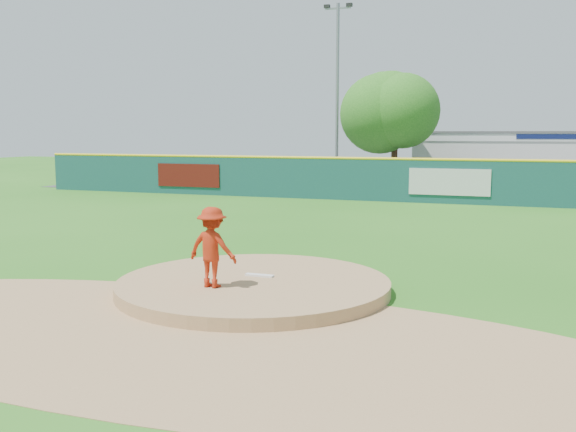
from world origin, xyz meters
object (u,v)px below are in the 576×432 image
(pool_building_grp, at_px, (541,158))
(light_pole_left, at_px, (337,86))
(pitcher, at_px, (212,247))
(van, at_px, (400,180))
(deciduous_tree, at_px, (395,109))
(playground_slide, at_px, (163,173))

(pool_building_grp, bearing_deg, light_pole_left, -157.40)
(pitcher, relative_size, light_pole_left, 0.14)
(van, relative_size, deciduous_tree, 0.70)
(deciduous_tree, xyz_separation_m, light_pole_left, (-4.00, 2.00, 1.50))
(pitcher, height_order, deciduous_tree, deciduous_tree)
(playground_slide, bearing_deg, van, 0.80)
(pitcher, xyz_separation_m, van, (-0.58, 22.77, -0.29))
(pitcher, xyz_separation_m, pool_building_grp, (6.49, 32.84, 0.64))
(pitcher, relative_size, playground_slide, 0.53)
(playground_slide, bearing_deg, light_pole_left, 29.65)
(pitcher, distance_m, light_pole_left, 28.82)
(deciduous_tree, relative_size, light_pole_left, 0.67)
(pitcher, xyz_separation_m, light_pole_left, (-5.51, 27.84, 5.03))
(pitcher, bearing_deg, light_pole_left, -73.80)
(pool_building_grp, bearing_deg, van, -125.11)
(deciduous_tree, height_order, light_pole_left, light_pole_left)
(light_pole_left, bearing_deg, van, -45.85)
(van, xyz_separation_m, playground_slide, (-14.18, -0.20, 0.08))
(playground_slide, height_order, deciduous_tree, deciduous_tree)
(van, xyz_separation_m, light_pole_left, (-4.92, 5.07, 5.32))
(pool_building_grp, height_order, light_pole_left, light_pole_left)
(pitcher, distance_m, deciduous_tree, 26.13)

